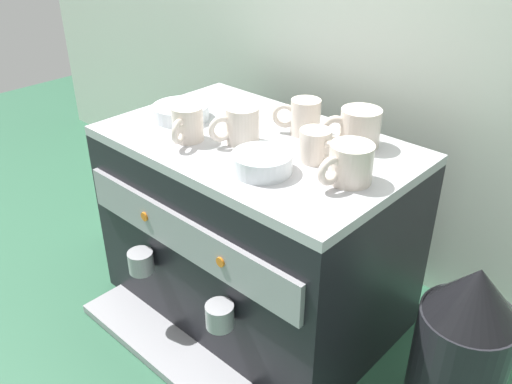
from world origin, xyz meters
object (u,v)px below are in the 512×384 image
at_px(ceramic_bowl_1, 181,112).
at_px(coffee_grinder, 462,351).
at_px(espresso_machine, 255,229).
at_px(ceramic_cup_0, 240,125).
at_px(ceramic_cup_1, 187,124).
at_px(ceramic_bowl_0, 262,163).
at_px(ceramic_cup_5, 303,117).
at_px(ceramic_cup_4, 349,164).
at_px(milk_pitcher, 120,216).
at_px(ceramic_cup_3, 358,128).
at_px(ceramic_cup_2, 316,146).

distance_m(ceramic_bowl_1, coffee_grinder, 0.77).
bearing_deg(espresso_machine, ceramic_cup_0, -118.20).
xyz_separation_m(ceramic_cup_1, ceramic_bowl_0, (0.21, 0.00, -0.02)).
bearing_deg(ceramic_cup_5, ceramic_cup_0, -117.47).
distance_m(ceramic_cup_4, coffee_grinder, 0.40).
bearing_deg(ceramic_cup_1, ceramic_bowl_1, 146.17).
bearing_deg(coffee_grinder, ceramic_cup_4, -174.25).
distance_m(ceramic_bowl_0, coffee_grinder, 0.50).
xyz_separation_m(ceramic_cup_4, ceramic_cup_5, (-0.20, 0.12, 0.00)).
bearing_deg(milk_pitcher, ceramic_cup_5, 14.62).
xyz_separation_m(ceramic_cup_3, ceramic_bowl_0, (-0.06, -0.22, -0.02)).
relative_size(ceramic_cup_1, ceramic_cup_3, 0.89).
bearing_deg(ceramic_bowl_0, ceramic_cup_5, 106.21).
bearing_deg(ceramic_cup_3, ceramic_cup_4, -61.60).
relative_size(espresso_machine, coffee_grinder, 1.80).
relative_size(ceramic_cup_3, coffee_grinder, 0.30).
relative_size(ceramic_cup_5, ceramic_bowl_0, 0.82).
bearing_deg(milk_pitcher, ceramic_cup_3, 14.31).
bearing_deg(ceramic_cup_4, milk_pitcher, -177.76).
bearing_deg(espresso_machine, ceramic_cup_1, -137.51).
height_order(ceramic_cup_2, ceramic_cup_5, ceramic_cup_5).
xyz_separation_m(ceramic_cup_5, coffee_grinder, (0.45, -0.09, -0.30)).
relative_size(ceramic_cup_3, ceramic_cup_4, 0.93).
height_order(ceramic_cup_3, coffee_grinder, ceramic_cup_3).
distance_m(ceramic_cup_0, ceramic_cup_3, 0.24).
distance_m(ceramic_cup_4, ceramic_bowl_0, 0.16).
bearing_deg(ceramic_cup_0, ceramic_cup_1, -142.69).
xyz_separation_m(ceramic_cup_1, ceramic_cup_4, (0.35, 0.08, -0.00)).
bearing_deg(ceramic_cup_2, ceramic_cup_5, 139.42).
bearing_deg(ceramic_cup_1, ceramic_cup_0, 37.31).
bearing_deg(ceramic_cup_1, espresso_machine, 42.49).
bearing_deg(ceramic_bowl_1, ceramic_cup_4, 1.08).
bearing_deg(ceramic_bowl_0, espresso_machine, 138.84).
bearing_deg(ceramic_cup_3, espresso_machine, -143.54).
distance_m(ceramic_cup_1, ceramic_cup_5, 0.25).
distance_m(espresso_machine, ceramic_bowl_0, 0.28).
xyz_separation_m(ceramic_cup_0, milk_pitcher, (-0.49, -0.02, -0.42)).
distance_m(ceramic_cup_5, coffee_grinder, 0.55).
relative_size(ceramic_cup_1, coffee_grinder, 0.27).
bearing_deg(espresso_machine, milk_pitcher, -174.78).
bearing_deg(ceramic_cup_3, ceramic_bowl_1, -158.23).
xyz_separation_m(ceramic_cup_2, ceramic_cup_3, (0.02, 0.11, 0.01)).
distance_m(ceramic_cup_2, ceramic_cup_4, 0.10).
relative_size(espresso_machine, ceramic_cup_2, 6.90).
relative_size(ceramic_cup_2, ceramic_bowl_1, 0.74).
distance_m(espresso_machine, ceramic_bowl_1, 0.32).
xyz_separation_m(ceramic_cup_2, ceramic_cup_5, (-0.10, 0.09, 0.01)).
bearing_deg(ceramic_cup_4, ceramic_bowl_0, -151.52).
relative_size(ceramic_cup_0, ceramic_bowl_1, 0.82).
xyz_separation_m(espresso_machine, milk_pitcher, (-0.50, -0.05, -0.16)).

